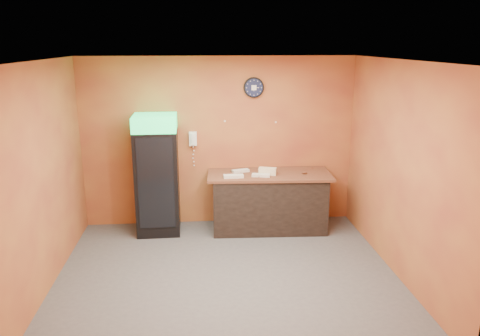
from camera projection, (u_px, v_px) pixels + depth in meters
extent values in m
plane|color=#47474C|center=(227.00, 276.00, 6.23)|extent=(4.50, 4.50, 0.00)
cube|color=#BE7635|center=(219.00, 142.00, 7.78)|extent=(4.50, 0.02, 2.80)
cube|color=#BE7635|center=(41.00, 179.00, 5.66)|extent=(0.02, 4.00, 2.80)
cube|color=#BE7635|center=(400.00, 170.00, 6.06)|extent=(0.02, 4.00, 2.80)
cube|color=white|center=(226.00, 60.00, 5.49)|extent=(4.50, 4.00, 0.02)
cube|color=black|center=(158.00, 182.00, 7.50)|extent=(0.68, 0.68, 1.68)
cube|color=#18D35D|center=(155.00, 123.00, 7.25)|extent=(0.68, 0.68, 0.24)
cube|color=black|center=(155.00, 184.00, 7.16)|extent=(0.56, 0.03, 1.44)
cube|color=black|center=(269.00, 202.00, 7.71)|extent=(1.85, 0.89, 0.91)
cylinder|color=black|center=(254.00, 87.00, 7.57)|extent=(0.33, 0.05, 0.33)
cylinder|color=#0F1433|center=(254.00, 88.00, 7.55)|extent=(0.29, 0.01, 0.29)
cube|color=white|center=(254.00, 88.00, 7.54)|extent=(0.08, 0.00, 0.08)
cube|color=white|center=(193.00, 139.00, 7.68)|extent=(0.13, 0.07, 0.23)
cube|color=white|center=(193.00, 139.00, 7.63)|extent=(0.05, 0.04, 0.19)
cube|color=brown|center=(269.00, 174.00, 7.59)|extent=(2.04, 0.97, 0.04)
cube|color=beige|center=(268.00, 173.00, 7.49)|extent=(0.29, 0.18, 0.06)
cube|color=beige|center=(268.00, 169.00, 7.47)|extent=(0.29, 0.18, 0.06)
cube|color=silver|center=(234.00, 176.00, 7.33)|extent=(0.32, 0.14, 0.04)
cube|color=silver|center=(261.00, 175.00, 7.39)|extent=(0.30, 0.17, 0.04)
cube|color=silver|center=(241.00, 171.00, 7.65)|extent=(0.30, 0.18, 0.04)
cylinder|color=silver|center=(270.00, 172.00, 7.56)|extent=(0.06, 0.06, 0.06)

